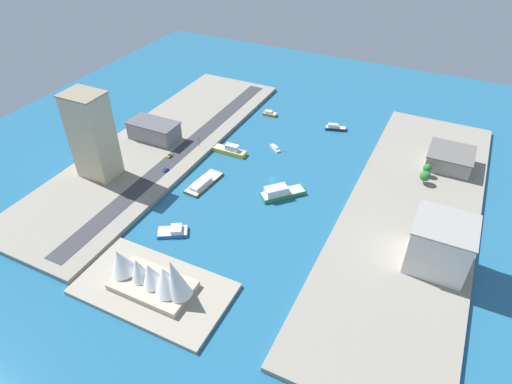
# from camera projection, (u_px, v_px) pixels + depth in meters

# --- Properties ---
(ground_plane) EXTENTS (440.00, 440.00, 0.00)m
(ground_plane) POSITION_uv_depth(u_px,v_px,m) (271.00, 179.00, 276.74)
(ground_plane) COLOR #23668E
(quay_west) EXTENTS (70.00, 240.00, 2.74)m
(quay_west) POSITION_uv_depth(u_px,v_px,m) (410.00, 216.00, 246.34)
(quay_west) COLOR gray
(quay_west) RESTS_ON ground_plane
(quay_east) EXTENTS (70.00, 240.00, 2.74)m
(quay_east) POSITION_uv_depth(u_px,v_px,m) (159.00, 146.00, 305.48)
(quay_east) COLOR gray
(quay_east) RESTS_ON ground_plane
(peninsula_point) EXTENTS (71.46, 39.76, 2.00)m
(peninsula_point) POSITION_uv_depth(u_px,v_px,m) (154.00, 289.00, 205.25)
(peninsula_point) COLOR #A89E89
(peninsula_point) RESTS_ON ground_plane
(road_strip) EXTENTS (11.27, 228.00, 0.15)m
(road_strip) POSITION_uv_depth(u_px,v_px,m) (182.00, 151.00, 297.87)
(road_strip) COLOR #38383D
(road_strip) RESTS_ON quay_east
(ferry_yellow_fast) EXTENTS (25.06, 6.67, 6.75)m
(ferry_yellow_fast) POSITION_uv_depth(u_px,v_px,m) (230.00, 150.00, 299.26)
(ferry_yellow_fast) COLOR yellow
(ferry_yellow_fast) RESTS_ON ground_plane
(patrol_launch_navy) EXTENTS (16.62, 8.49, 4.41)m
(patrol_launch_navy) POSITION_uv_depth(u_px,v_px,m) (335.00, 128.00, 325.27)
(patrol_launch_navy) COLOR #1E284C
(patrol_launch_navy) RESTS_ON ground_plane
(water_taxi_orange) EXTENTS (12.02, 5.54, 3.60)m
(water_taxi_orange) POSITION_uv_depth(u_px,v_px,m) (270.00, 114.00, 343.43)
(water_taxi_orange) COLOR orange
(water_taxi_orange) RESTS_ON ground_plane
(catamaran_blue) EXTENTS (17.93, 15.22, 4.04)m
(catamaran_blue) POSITION_uv_depth(u_px,v_px,m) (173.00, 231.00, 235.97)
(catamaran_blue) COLOR blue
(catamaran_blue) RESTS_ON ground_plane
(ferry_green_doubledeck) EXTENTS (24.16, 24.77, 7.12)m
(ferry_green_doubledeck) POSITION_uv_depth(u_px,v_px,m) (280.00, 192.00, 261.05)
(ferry_green_doubledeck) COLOR #2D8C4C
(ferry_green_doubledeck) RESTS_ON ground_plane
(sailboat_small_white) EXTENTS (10.32, 9.02, 12.26)m
(sailboat_small_white) POSITION_uv_depth(u_px,v_px,m) (275.00, 148.00, 304.13)
(sailboat_small_white) COLOR white
(sailboat_small_white) RESTS_ON ground_plane
(barge_flat_brown) EXTENTS (12.33, 29.84, 3.67)m
(barge_flat_brown) POSITION_uv_depth(u_px,v_px,m) (203.00, 183.00, 270.85)
(barge_flat_brown) COLOR brown
(barge_flat_brown) RESTS_ON ground_plane
(warehouse_low_gray) EXTENTS (34.82, 18.25, 12.50)m
(warehouse_low_gray) POSITION_uv_depth(u_px,v_px,m) (154.00, 130.00, 307.17)
(warehouse_low_gray) COLOR gray
(warehouse_low_gray) RESTS_ON quay_east
(hotel_broad_white) EXTENTS (28.04, 27.11, 25.48)m
(hotel_broad_white) POSITION_uv_depth(u_px,v_px,m) (440.00, 244.00, 207.88)
(hotel_broad_white) COLOR silver
(hotel_broad_white) RESTS_ON quay_west
(carpark_squat_concrete) EXTENTS (27.28, 27.09, 10.67)m
(carpark_squat_concrete) POSITION_uv_depth(u_px,v_px,m) (450.00, 158.00, 280.33)
(carpark_squat_concrete) COLOR gray
(carpark_squat_concrete) RESTS_ON quay_west
(office_block_beige) EXTENTS (22.99, 18.19, 53.55)m
(office_block_beige) POSITION_uv_depth(u_px,v_px,m) (92.00, 136.00, 260.67)
(office_block_beige) COLOR #C6B793
(office_block_beige) RESTS_ON quay_east
(hatchback_blue) EXTENTS (2.19, 4.36, 1.67)m
(hatchback_blue) POSITION_uv_depth(u_px,v_px,m) (165.00, 170.00, 278.30)
(hatchback_blue) COLOR black
(hatchback_blue) RESTS_ON road_strip
(taxi_yellow_cab) EXTENTS (1.94, 4.32, 1.52)m
(taxi_yellow_cab) POSITION_uv_depth(u_px,v_px,m) (170.00, 156.00, 291.28)
(taxi_yellow_cab) COLOR black
(taxi_yellow_cab) RESTS_ON road_strip
(traffic_light_waterfront) EXTENTS (0.36, 0.36, 6.50)m
(traffic_light_waterfront) POSITION_uv_depth(u_px,v_px,m) (199.00, 141.00, 299.95)
(traffic_light_waterfront) COLOR black
(traffic_light_waterfront) RESTS_ON quay_east
(opera_landmark) EXTENTS (45.26, 21.07, 23.61)m
(opera_landmark) POSITION_uv_depth(u_px,v_px,m) (153.00, 276.00, 199.31)
(opera_landmark) COLOR #BCAD93
(opera_landmark) RESTS_ON peninsula_point
(park_tree_cluster) EXTENTS (6.31, 14.56, 8.32)m
(park_tree_cluster) POSITION_uv_depth(u_px,v_px,m) (426.00, 173.00, 267.59)
(park_tree_cluster) COLOR brown
(park_tree_cluster) RESTS_ON quay_west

